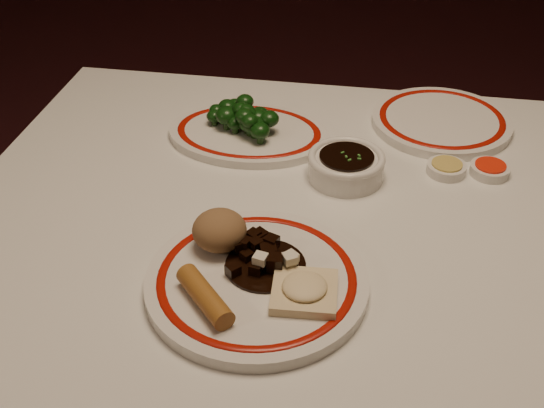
{
  "coord_description": "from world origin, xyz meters",
  "views": [
    {
      "loc": [
        0.02,
        -0.81,
        1.36
      ],
      "look_at": [
        -0.11,
        -0.04,
        0.8
      ],
      "focal_mm": 45.0,
      "sensor_mm": 36.0,
      "label": 1
    }
  ],
  "objects_px": {
    "dining_table": "(344,267)",
    "spring_roll": "(205,296)",
    "fried_wonton": "(305,290)",
    "broccoli_pile": "(246,117)",
    "rice_mound": "(219,230)",
    "stirfry_heap": "(264,257)",
    "main_plate": "(257,281)",
    "broccoli_plate": "(249,134)",
    "soy_bowl": "(346,167)"
  },
  "relations": [
    {
      "from": "main_plate",
      "to": "spring_roll",
      "type": "relative_size",
      "value": 3.61
    },
    {
      "from": "main_plate",
      "to": "broccoli_plate",
      "type": "bearing_deg",
      "value": 102.68
    },
    {
      "from": "fried_wonton",
      "to": "broccoli_plate",
      "type": "relative_size",
      "value": 0.3
    },
    {
      "from": "broccoli_plate",
      "to": "fried_wonton",
      "type": "bearing_deg",
      "value": -69.49
    },
    {
      "from": "spring_roll",
      "to": "main_plate",
      "type": "bearing_deg",
      "value": 6.77
    },
    {
      "from": "stirfry_heap",
      "to": "broccoli_plate",
      "type": "height_order",
      "value": "stirfry_heap"
    },
    {
      "from": "fried_wonton",
      "to": "soy_bowl",
      "type": "xyz_separation_m",
      "value": [
        0.03,
        0.31,
        -0.01
      ]
    },
    {
      "from": "soy_bowl",
      "to": "spring_roll",
      "type": "bearing_deg",
      "value": -113.32
    },
    {
      "from": "dining_table",
      "to": "stirfry_heap",
      "type": "xyz_separation_m",
      "value": [
        -0.1,
        -0.13,
        0.12
      ]
    },
    {
      "from": "spring_roll",
      "to": "fried_wonton",
      "type": "xyz_separation_m",
      "value": [
        0.12,
        0.04,
        -0.0
      ]
    },
    {
      "from": "fried_wonton",
      "to": "stirfry_heap",
      "type": "distance_m",
      "value": 0.08
    },
    {
      "from": "rice_mound",
      "to": "spring_roll",
      "type": "xyz_separation_m",
      "value": [
        0.01,
        -0.12,
        -0.01
      ]
    },
    {
      "from": "fried_wonton",
      "to": "spring_roll",
      "type": "bearing_deg",
      "value": -163.09
    },
    {
      "from": "dining_table",
      "to": "spring_roll",
      "type": "relative_size",
      "value": 11.63
    },
    {
      "from": "main_plate",
      "to": "fried_wonton",
      "type": "relative_size",
      "value": 4.31
    },
    {
      "from": "main_plate",
      "to": "broccoli_plate",
      "type": "height_order",
      "value": "main_plate"
    },
    {
      "from": "main_plate",
      "to": "broccoli_plate",
      "type": "xyz_separation_m",
      "value": [
        -0.09,
        0.38,
        -0.0
      ]
    },
    {
      "from": "main_plate",
      "to": "broccoli_pile",
      "type": "height_order",
      "value": "broccoli_pile"
    },
    {
      "from": "spring_roll",
      "to": "broccoli_pile",
      "type": "relative_size",
      "value": 0.78
    },
    {
      "from": "rice_mound",
      "to": "fried_wonton",
      "type": "distance_m",
      "value": 0.15
    },
    {
      "from": "spring_roll",
      "to": "soy_bowl",
      "type": "bearing_deg",
      "value": 24.87
    },
    {
      "from": "stirfry_heap",
      "to": "soy_bowl",
      "type": "distance_m",
      "value": 0.27
    },
    {
      "from": "rice_mound",
      "to": "main_plate",
      "type": "bearing_deg",
      "value": -41.93
    },
    {
      "from": "broccoli_plate",
      "to": "spring_roll",
      "type": "bearing_deg",
      "value": -85.84
    },
    {
      "from": "dining_table",
      "to": "broccoli_pile",
      "type": "xyz_separation_m",
      "value": [
        -0.2,
        0.22,
        0.13
      ]
    },
    {
      "from": "dining_table",
      "to": "broccoli_pile",
      "type": "height_order",
      "value": "broccoli_pile"
    },
    {
      "from": "dining_table",
      "to": "main_plate",
      "type": "height_order",
      "value": "main_plate"
    },
    {
      "from": "broccoli_pile",
      "to": "soy_bowl",
      "type": "bearing_deg",
      "value": -28.91
    },
    {
      "from": "broccoli_pile",
      "to": "dining_table",
      "type": "bearing_deg",
      "value": -47.98
    },
    {
      "from": "stirfry_heap",
      "to": "broccoli_pile",
      "type": "bearing_deg",
      "value": 104.99
    },
    {
      "from": "rice_mound",
      "to": "fried_wonton",
      "type": "xyz_separation_m",
      "value": [
        0.13,
        -0.08,
        -0.02
      ]
    },
    {
      "from": "dining_table",
      "to": "soy_bowl",
      "type": "xyz_separation_m",
      "value": [
        -0.01,
        0.12,
        0.11
      ]
    },
    {
      "from": "main_plate",
      "to": "broccoli_pile",
      "type": "distance_m",
      "value": 0.39
    },
    {
      "from": "main_plate",
      "to": "stirfry_heap",
      "type": "relative_size",
      "value": 3.37
    },
    {
      "from": "main_plate",
      "to": "rice_mound",
      "type": "bearing_deg",
      "value": 138.07
    },
    {
      "from": "rice_mound",
      "to": "broccoli_plate",
      "type": "height_order",
      "value": "rice_mound"
    },
    {
      "from": "dining_table",
      "to": "rice_mound",
      "type": "height_order",
      "value": "rice_mound"
    },
    {
      "from": "stirfry_heap",
      "to": "spring_roll",
      "type": "bearing_deg",
      "value": -122.69
    },
    {
      "from": "broccoli_plate",
      "to": "soy_bowl",
      "type": "distance_m",
      "value": 0.2
    },
    {
      "from": "fried_wonton",
      "to": "broccoli_pile",
      "type": "relative_size",
      "value": 0.65
    },
    {
      "from": "rice_mound",
      "to": "stirfry_heap",
      "type": "relative_size",
      "value": 0.68
    },
    {
      "from": "main_plate",
      "to": "broccoli_pile",
      "type": "xyz_separation_m",
      "value": [
        -0.09,
        0.38,
        0.03
      ]
    },
    {
      "from": "spring_roll",
      "to": "broccoli_pile",
      "type": "xyz_separation_m",
      "value": [
        -0.04,
        0.44,
        0.01
      ]
    },
    {
      "from": "rice_mound",
      "to": "stirfry_heap",
      "type": "bearing_deg",
      "value": -21.04
    },
    {
      "from": "spring_roll",
      "to": "soy_bowl",
      "type": "xyz_separation_m",
      "value": [
        0.15,
        0.34,
        -0.01
      ]
    },
    {
      "from": "main_plate",
      "to": "stirfry_heap",
      "type": "bearing_deg",
      "value": 81.27
    },
    {
      "from": "stirfry_heap",
      "to": "broccoli_pile",
      "type": "distance_m",
      "value": 0.37
    },
    {
      "from": "spring_roll",
      "to": "broccoli_pile",
      "type": "height_order",
      "value": "broccoli_pile"
    },
    {
      "from": "dining_table",
      "to": "spring_roll",
      "type": "xyz_separation_m",
      "value": [
        -0.16,
        -0.23,
        0.12
      ]
    },
    {
      "from": "main_plate",
      "to": "soy_bowl",
      "type": "height_order",
      "value": "soy_bowl"
    }
  ]
}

